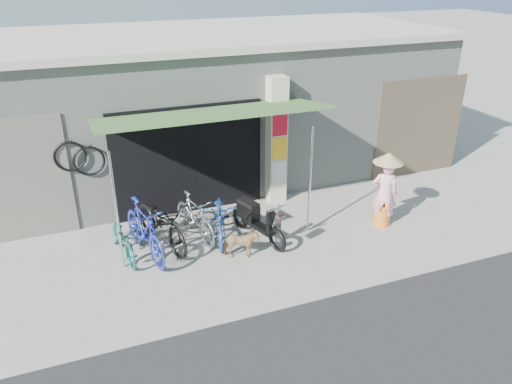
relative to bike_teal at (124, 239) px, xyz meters
name	(u,v)px	position (x,y,z in m)	size (l,w,h in m)	color
ground	(283,256)	(2.92, -1.12, -0.39)	(80.00, 80.00, 0.00)	#9D988E
bicycle_shop	(208,102)	(2.91, 3.97, 1.44)	(12.30, 5.30, 3.66)	#9CA199
shop_pillar	(276,141)	(3.77, 1.33, 1.10)	(0.42, 0.44, 3.00)	beige
awning	(212,116)	(2.01, 0.51, 2.12)	(4.60, 1.88, 2.72)	#3B622C
neighbour_right	(419,127)	(7.92, 1.47, 0.91)	(2.60, 0.06, 2.60)	brown
neighbour_left	(1,183)	(-2.08, 1.47, 0.91)	(2.60, 0.06, 2.60)	#6B665B
bike_teal	(124,239)	(0.00, 0.00, 0.00)	(0.52, 1.50, 0.79)	#176B5A
bike_blue	(144,230)	(0.40, -0.10, 0.18)	(0.54, 1.90, 1.14)	navy
bike_black	(162,222)	(0.79, 0.18, 0.12)	(0.68, 1.96, 1.03)	black
bike_silver	(195,217)	(1.49, 0.24, 0.09)	(0.46, 1.61, 0.97)	#B1B1B6
bike_navy	(221,217)	(1.99, 0.05, 0.07)	(0.62, 1.78, 0.93)	#204992
street_dog	(240,244)	(2.10, -0.87, -0.09)	(0.33, 0.73, 0.61)	tan
moped	(257,220)	(2.68, -0.27, 0.05)	(0.72, 1.66, 0.97)	black
nun	(385,190)	(5.46, -0.69, 0.45)	(0.66, 0.64, 1.69)	#FFABBD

